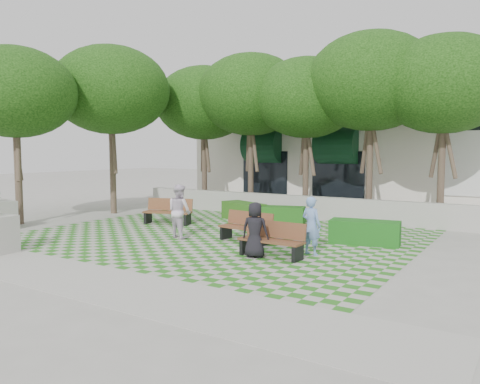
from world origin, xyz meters
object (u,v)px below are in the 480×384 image
Objects in this scene: hedge_east at (365,232)px; person_blue at (311,226)px; bench_east at (272,240)px; bench_mid at (246,227)px; hedge_midright at (280,215)px; person_white at (180,211)px; bench_west at (168,212)px; person_dark at (255,230)px; hedge_midleft at (244,211)px.

person_blue is (-0.74, -2.15, 0.42)m from hedge_east.
bench_east is 1.12m from person_blue.
hedge_midright is (-0.79, 3.64, -0.11)m from bench_mid.
hedge_east reaches higher than hedge_midright.
bench_mid is 3.72m from hedge_midright.
bench_mid reaches higher than hedge_midright.
person_blue is 4.48m from person_white.
person_blue is at bearing 48.10° from bench_east.
person_dark is at bearing -45.46° from bench_west.
bench_west is at bearing -41.82° from person_dark.
person_white reaches higher than hedge_east.
hedge_midright is 1.10× the size of person_white.
person_dark is (1.28, -1.66, 0.28)m from bench_mid.
bench_east is 3.28m from hedge_east.
person_white is at bearing 169.53° from bench_east.
hedge_east is 5.65m from person_white.
bench_mid is at bearing -77.67° from hedge_midright.
bench_mid is 1.04× the size of person_white.
person_white reaches higher than hedge_midleft.
hedge_east is 3.71m from person_dark.
bench_east is at bearing -178.30° from person_white.
person_blue reaches higher than bench_east.
bench_west is at bearing -5.00° from person_blue.
person_blue is (0.73, 0.77, 0.33)m from bench_east.
person_blue is (6.63, -1.95, 0.32)m from bench_west.
bench_mid is 0.87× the size of hedge_midleft.
bench_east is 2.13m from bench_mid.
hedge_midright is at bearing 109.57° from bench_mid.
person_white reaches higher than bench_mid.
person_blue is 0.92× the size of person_white.
hedge_midleft is at bearing -68.65° from person_dark.
hedge_midright is at bearing 117.50° from bench_east.
person_white reaches higher than person_blue.
bench_west is at bearing 156.92° from bench_east.
hedge_east is 0.98× the size of hedge_midleft.
person_dark is (3.65, -5.27, 0.36)m from hedge_midleft.
hedge_midleft is at bearing -30.29° from person_blue.
person_blue is 1.08× the size of person_dark.
person_blue is (4.73, -4.21, 0.42)m from hedge_midleft.
person_dark is 3.57m from person_white.
hedge_midleft is (-1.57, -0.03, 0.03)m from hedge_midright.
person_white is (-2.11, -0.57, 0.41)m from bench_mid.
person_white is (-4.47, 0.03, 0.07)m from person_blue.
bench_west is 6.32m from person_dark.
bench_east is 0.88× the size of hedge_east.
bench_east reaches higher than hedge_midleft.
bench_west is 1.12× the size of person_white.
bench_east is at bearing -41.80° from bench_west.
bench_mid is 0.93× the size of bench_west.
bench_west reaches higher than hedge_east.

